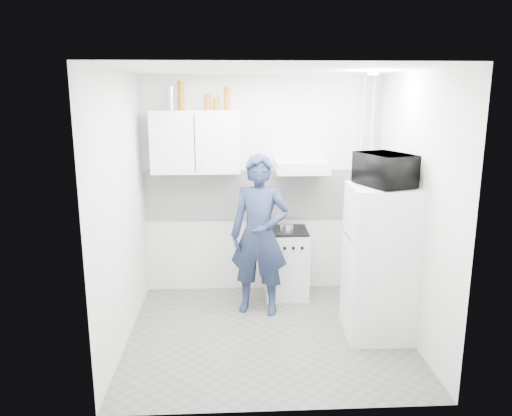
{
  "coord_description": "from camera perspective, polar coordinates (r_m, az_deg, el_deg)",
  "views": [
    {
      "loc": [
        -0.36,
        -4.63,
        2.4
      ],
      "look_at": [
        -0.11,
        0.3,
        1.25
      ],
      "focal_mm": 35.0,
      "sensor_mm": 36.0,
      "label": 1
    }
  ],
  "objects": [
    {
      "name": "ceiling_spot_fixture",
      "position": [
        5.02,
        13.22,
        14.73
      ],
      "size": [
        0.1,
        0.1,
        0.02
      ],
      "primitive_type": "cylinder",
      "color": "white",
      "rests_on": "ceiling"
    },
    {
      "name": "wall_left",
      "position": [
        4.87,
        -15.2,
        -0.41
      ],
      "size": [
        0.0,
        2.6,
        2.6
      ],
      "primitive_type": "plane",
      "rotation": [
        1.57,
        0.0,
        1.57
      ],
      "color": "silver",
      "rests_on": "floor"
    },
    {
      "name": "backsplash",
      "position": [
        5.99,
        0.55,
        1.57
      ],
      "size": [
        2.74,
        0.03,
        0.6
      ],
      "primitive_type": "cube",
      "color": "white",
      "rests_on": "wall_back"
    },
    {
      "name": "wall_back",
      "position": [
        5.99,
        0.54,
        2.54
      ],
      "size": [
        2.8,
        0.0,
        2.8
      ],
      "primitive_type": "plane",
      "rotation": [
        1.57,
        0.0,
        0.0
      ],
      "color": "silver",
      "rests_on": "floor"
    },
    {
      "name": "bottle_c",
      "position": [
        5.73,
        -8.58,
        12.59
      ],
      "size": [
        0.08,
        0.08,
        0.32
      ],
      "primitive_type": "cylinder",
      "color": "brown",
      "rests_on": "upper_cabinet"
    },
    {
      "name": "ceiling",
      "position": [
        4.65,
        1.56,
        15.59
      ],
      "size": [
        2.8,
        2.8,
        0.0
      ],
      "primitive_type": "plane",
      "color": "white",
      "rests_on": "wall_back"
    },
    {
      "name": "saucepan",
      "position": [
        5.79,
        3.53,
        -2.26
      ],
      "size": [
        0.15,
        0.15,
        0.09
      ],
      "primitive_type": "cylinder",
      "color": "silver",
      "rests_on": "stove_top"
    },
    {
      "name": "microwave",
      "position": [
        4.87,
        14.57,
        4.24
      ],
      "size": [
        0.66,
        0.55,
        0.31
      ],
      "primitive_type": "imported",
      "rotation": [
        0.0,
        0.0,
        1.92
      ],
      "color": "black",
      "rests_on": "fridge"
    },
    {
      "name": "stove",
      "position": [
        6.01,
        3.47,
        -6.38
      ],
      "size": [
        0.5,
        0.5,
        0.79
      ],
      "primitive_type": "cube",
      "color": "silver",
      "rests_on": "floor"
    },
    {
      "name": "pipe_b",
      "position": [
        6.1,
        11.74,
        2.45
      ],
      "size": [
        0.04,
        0.04,
        2.6
      ],
      "primitive_type": "cylinder",
      "color": "silver",
      "rests_on": "floor"
    },
    {
      "name": "upper_cabinet",
      "position": [
        5.74,
        -6.89,
        7.53
      ],
      "size": [
        1.0,
        0.35,
        0.7
      ],
      "primitive_type": "cube",
      "color": "white",
      "rests_on": "wall_back"
    },
    {
      "name": "bottle_e",
      "position": [
        5.7,
        -3.37,
        12.38
      ],
      "size": [
        0.06,
        0.06,
        0.26
      ],
      "primitive_type": "cylinder",
      "color": "brown",
      "rests_on": "upper_cabinet"
    },
    {
      "name": "person",
      "position": [
        5.43,
        0.4,
        -3.14
      ],
      "size": [
        0.73,
        0.57,
        1.76
      ],
      "primitive_type": "imported",
      "rotation": [
        0.0,
        0.0,
        -0.26
      ],
      "color": "#1D2843",
      "rests_on": "floor"
    },
    {
      "name": "fridge",
      "position": [
        5.09,
        13.98,
        -6.04
      ],
      "size": [
        0.65,
        0.65,
        1.53
      ],
      "primitive_type": "cube",
      "rotation": [
        0.0,
        0.0,
        -0.03
      ],
      "color": "white",
      "rests_on": "floor"
    },
    {
      "name": "pipe_a",
      "position": [
        6.13,
        12.82,
        2.45
      ],
      "size": [
        0.05,
        0.05,
        2.6
      ],
      "primitive_type": "cylinder",
      "color": "silver",
      "rests_on": "floor"
    },
    {
      "name": "floor",
      "position": [
        5.22,
        1.38,
        -14.23
      ],
      "size": [
        2.8,
        2.8,
        0.0
      ],
      "primitive_type": "plane",
      "color": "#5E5E56",
      "rests_on": "ground"
    },
    {
      "name": "range_hood",
      "position": [
        5.75,
        5.2,
        4.76
      ],
      "size": [
        0.6,
        0.5,
        0.14
      ],
      "primitive_type": "cube",
      "color": "silver",
      "rests_on": "wall_back"
    },
    {
      "name": "wall_right",
      "position": [
        5.07,
        17.44,
        -0.02
      ],
      "size": [
        0.0,
        2.6,
        2.6
      ],
      "primitive_type": "plane",
      "rotation": [
        1.57,
        0.0,
        -1.57
      ],
      "color": "silver",
      "rests_on": "floor"
    },
    {
      "name": "canister_a",
      "position": [
        5.71,
        -5.56,
        11.97
      ],
      "size": [
        0.07,
        0.07,
        0.18
      ],
      "primitive_type": "cylinder",
      "color": "brown",
      "rests_on": "upper_cabinet"
    },
    {
      "name": "stove_top",
      "position": [
        5.88,
        3.52,
        -2.6
      ],
      "size": [
        0.48,
        0.48,
        0.03
      ],
      "primitive_type": "cube",
      "color": "black",
      "rests_on": "stove"
    },
    {
      "name": "bottle_b",
      "position": [
        5.74,
        -9.71,
        12.26
      ],
      "size": [
        0.07,
        0.07,
        0.26
      ],
      "primitive_type": "cylinder",
      "color": "silver",
      "rests_on": "upper_cabinet"
    },
    {
      "name": "canister_b",
      "position": [
        5.7,
        -4.5,
        11.8
      ],
      "size": [
        0.08,
        0.08,
        0.14
      ],
      "primitive_type": "cylinder",
      "color": "brown",
      "rests_on": "upper_cabinet"
    }
  ]
}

